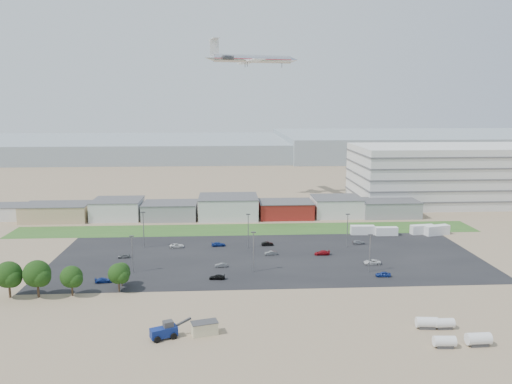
{
  "coord_description": "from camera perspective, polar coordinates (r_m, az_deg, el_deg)",
  "views": [
    {
      "loc": [
        -6.12,
        -115.94,
        43.18
      ],
      "look_at": [
        1.81,
        22.0,
        18.52
      ],
      "focal_mm": 35.0,
      "sensor_mm": 36.0,
      "label": 1
    }
  ],
  "objects": [
    {
      "name": "storage_tank_ne",
      "position": [
        106.48,
        20.7,
        -13.83
      ],
      "size": [
        3.77,
        1.9,
        2.26
      ],
      "primitive_type": null,
      "rotation": [
        0.0,
        0.0,
        -0.0
      ],
      "color": "silver",
      "rests_on": "ground"
    },
    {
      "name": "parked_car_7",
      "position": [
        145.01,
        1.72,
        -6.97
      ],
      "size": [
        3.65,
        1.55,
        1.17
      ],
      "primitive_type": "imported",
      "rotation": [
        0.0,
        0.0,
        -1.48
      ],
      "color": "#595B5E",
      "rests_on": "ground"
    },
    {
      "name": "lightpole_back_r",
      "position": [
        153.86,
        10.4,
        -4.35
      ],
      "size": [
        1.22,
        0.51,
        10.35
      ],
      "primitive_type": null,
      "color": "slate",
      "rests_on": "ground"
    },
    {
      "name": "hills_backdrop",
      "position": [
        435.13,
        2.82,
        5.01
      ],
      "size": [
        700.0,
        200.0,
        9.0
      ],
      "primitive_type": null,
      "color": "gray",
      "rests_on": "ground"
    },
    {
      "name": "lightpole_back_l",
      "position": [
        154.67,
        -12.73,
        -4.23
      ],
      "size": [
        1.29,
        0.54,
        11.0
      ],
      "primitive_type": null,
      "color": "slate",
      "rests_on": "ground"
    },
    {
      "name": "grass_strip",
      "position": [
        173.51,
        -1.17,
        -4.29
      ],
      "size": [
        160.0,
        16.0,
        0.02
      ],
      "primitive_type": "cube",
      "color": "#2D5A21",
      "rests_on": "ground"
    },
    {
      "name": "parked_car_8",
      "position": [
        159.07,
        11.64,
        -5.61
      ],
      "size": [
        3.75,
        1.61,
        1.26
      ],
      "primitive_type": "imported",
      "rotation": [
        0.0,
        0.0,
        1.54
      ],
      "color": "#A5A5AA",
      "rests_on": "ground"
    },
    {
      "name": "tree_near",
      "position": [
        124.79,
        -15.13,
        -8.9
      ],
      "size": [
        4.34,
        4.34,
        6.51
      ],
      "primitive_type": null,
      "color": "black",
      "rests_on": "ground"
    },
    {
      "name": "parked_car_11",
      "position": [
        153.98,
        1.31,
        -5.93
      ],
      "size": [
        3.79,
        1.61,
        1.22
      ],
      "primitive_type": "imported",
      "rotation": [
        0.0,
        0.0,
        1.66
      ],
      "color": "black",
      "rests_on": "ground"
    },
    {
      "name": "parked_car_9",
      "position": [
        153.91,
        -9.02,
        -6.07
      ],
      "size": [
        4.38,
        2.25,
        1.18
      ],
      "primitive_type": "imported",
      "rotation": [
        0.0,
        0.0,
        1.64
      ],
      "color": "silver",
      "rests_on": "ground"
    },
    {
      "name": "parking_lot",
      "position": [
        143.07,
        1.33,
        -7.45
      ],
      "size": [
        120.0,
        50.0,
        0.01
      ],
      "primitive_type": "cube",
      "color": "black",
      "rests_on": "ground"
    },
    {
      "name": "storage_tank_nw",
      "position": [
        105.45,
        18.94,
        -13.9
      ],
      "size": [
        4.27,
        2.42,
        2.45
      ],
      "primitive_type": null,
      "rotation": [
        0.0,
        0.0,
        -0.1
      ],
      "color": "silver",
      "rests_on": "ground"
    },
    {
      "name": "box_trailer_d",
      "position": [
        176.7,
        19.97,
        -4.12
      ],
      "size": [
        8.92,
        4.82,
        3.19
      ],
      "primitive_type": null,
      "rotation": [
        0.0,
        0.0,
        0.27
      ],
      "color": "silver",
      "rests_on": "ground"
    },
    {
      "name": "parked_car_5",
      "position": [
        147.0,
        -14.87,
        -7.08
      ],
      "size": [
        3.43,
        1.62,
        1.13
      ],
      "primitive_type": "imported",
      "rotation": [
        0.0,
        0.0,
        -1.48
      ],
      "color": "#595B5E",
      "rests_on": "ground"
    },
    {
      "name": "airliner",
      "position": [
        228.57,
        -0.4,
        14.98
      ],
      "size": [
        48.65,
        38.26,
        12.77
      ],
      "primitive_type": null,
      "rotation": [
        0.0,
        0.0,
        0.22
      ],
      "color": "silver"
    },
    {
      "name": "tree_mid",
      "position": [
        121.76,
        -20.34,
        -9.31
      ],
      "size": [
        5.32,
        5.32,
        7.97
      ],
      "primitive_type": null,
      "color": "black",
      "rests_on": "ground"
    },
    {
      "name": "tree_left",
      "position": [
        123.58,
        -23.74,
        -8.83
      ],
      "size": [
        6.48,
        6.48,
        9.71
      ],
      "primitive_type": null,
      "color": "black",
      "rests_on": "ground"
    },
    {
      "name": "parked_car_4",
      "position": [
        134.88,
        -4.02,
        -8.33
      ],
      "size": [
        3.34,
        1.26,
        1.09
      ],
      "primitive_type": "imported",
      "rotation": [
        0.0,
        0.0,
        -1.54
      ],
      "color": "#595B5E",
      "rests_on": "ground"
    },
    {
      "name": "storage_tank_sw",
      "position": [
        99.11,
        20.74,
        -15.66
      ],
      "size": [
        3.96,
        2.14,
        2.32
      ],
      "primitive_type": null,
      "rotation": [
        0.0,
        0.0,
        -0.06
      ],
      "color": "silver",
      "rests_on": "ground"
    },
    {
      "name": "tree_far_left",
      "position": [
        125.97,
        -26.44,
        -8.73
      ],
      "size": [
        6.35,
        6.35,
        9.52
      ],
      "primitive_type": null,
      "color": "black",
      "rests_on": "ground"
    },
    {
      "name": "parked_car_12",
      "position": [
        146.12,
        7.56,
        -6.9
      ],
      "size": [
        4.42,
        1.81,
        1.28
      ],
      "primitive_type": "imported",
      "rotation": [
        0.0,
        0.0,
        -1.58
      ],
      "color": "maroon",
      "rests_on": "ground"
    },
    {
      "name": "building_row",
      "position": [
        191.31,
        -6.48,
        -1.77
      ],
      "size": [
        170.0,
        20.0,
        8.0
      ],
      "primitive_type": null,
      "color": "silver",
      "rests_on": "ground"
    },
    {
      "name": "portable_shed",
      "position": [
        98.22,
        -5.9,
        -15.2
      ],
      "size": [
        5.48,
        3.78,
        2.51
      ],
      "primitive_type": null,
      "rotation": [
        0.0,
        0.0,
        0.26
      ],
      "color": "beige",
      "rests_on": "ground"
    },
    {
      "name": "lightpole_front_l",
      "position": [
        133.1,
        -13.95,
        -6.91
      ],
      "size": [
        1.15,
        0.48,
        9.79
      ],
      "primitive_type": null,
      "color": "slate",
      "rests_on": "ground"
    },
    {
      "name": "parked_car_2",
      "position": [
        131.47,
        14.32,
        -9.09
      ],
      "size": [
        3.87,
        1.79,
        1.28
      ],
      "primitive_type": "imported",
      "rotation": [
        0.0,
        0.0,
        -1.64
      ],
      "color": "navy",
      "rests_on": "ground"
    },
    {
      "name": "lightpole_front_r",
      "position": [
        132.92,
        12.86,
        -6.83
      ],
      "size": [
        1.18,
        0.49,
        10.03
      ],
      "primitive_type": null,
      "color": "slate",
      "rests_on": "ground"
    },
    {
      "name": "lightpole_back_m",
      "position": [
        150.67,
        -0.9,
        -4.47
      ],
      "size": [
        1.23,
        0.51,
        10.47
      ],
      "primitive_type": null,
      "color": "slate",
      "rests_on": "ground"
    },
    {
      "name": "parked_car_3",
      "position": [
        126.07,
        -4.48,
        -9.67
      ],
      "size": [
        4.07,
        2.0,
        1.14
      ],
      "primitive_type": "imported",
      "rotation": [
        0.0,
        0.0,
        -1.68
      ],
      "color": "black",
      "rests_on": "ground"
    },
    {
      "name": "box_trailer_c",
      "position": [
        176.45,
        18.49,
        -4.08
      ],
      "size": [
        8.31,
        3.55,
        3.02
      ],
      "primitive_type": null,
      "rotation": [
        0.0,
        0.0,
        0.13
      ],
      "color": "silver",
      "rests_on": "ground"
    },
    {
      "name": "parked_car_0",
      "position": [
        140.46,
        13.14,
        -7.79
      ],
      "size": [
        4.61,
        2.22,
        1.27
      ],
      "primitive_type": "imported",
      "rotation": [
        0.0,
        0.0,
        -1.6
      ],
      "color": "silver",
      "rests_on": "ground"
    },
    {
      "name": "telehandler",
      "position": [
        97.46,
        -10.5,
        -15.28
      ],
      "size": [
        8.31,
        5.59,
        3.3
      ],
      "primitive_type": null,
      "rotation": [
        0.0,
        0.0,
        0.41
      ],
      "color": "navy",
      "rests_on": "ground"
    },
    {
      "name": "storage_tank_se",
      "position": [
        101.98,
        24.08,
        -15.06
      ],
      "size": [
        4.41,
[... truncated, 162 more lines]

